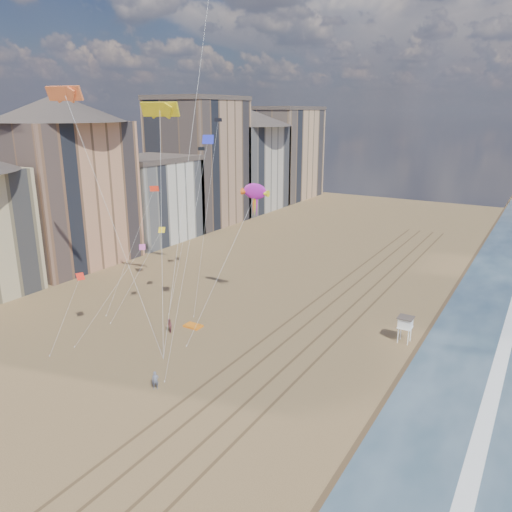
% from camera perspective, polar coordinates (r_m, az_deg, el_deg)
% --- Properties ---
extents(ground, '(260.00, 260.00, 0.00)m').
position_cam_1_polar(ground, '(42.14, -15.72, -22.07)').
color(ground, brown).
rests_on(ground, ground).
extents(wet_sand, '(260.00, 260.00, 0.00)m').
position_cam_1_polar(wet_sand, '(67.19, 23.21, -7.65)').
color(wet_sand, '#42301E').
rests_on(wet_sand, ground).
extents(foam, '(260.00, 260.00, 0.00)m').
position_cam_1_polar(foam, '(66.92, 26.78, -8.20)').
color(foam, white).
rests_on(foam, ground).
extents(tracks, '(7.68, 120.00, 0.01)m').
position_cam_1_polar(tracks, '(62.11, 6.53, -8.31)').
color(tracks, brown).
rests_on(tracks, ground).
extents(buildings, '(34.72, 131.35, 29.00)m').
position_cam_1_polar(buildings, '(113.24, -8.35, 9.92)').
color(buildings, '#C6B284').
rests_on(buildings, ground).
extents(lifeguard_stand, '(1.72, 1.72, 3.11)m').
position_cam_1_polar(lifeguard_stand, '(60.05, 16.71, -7.33)').
color(lifeguard_stand, white).
rests_on(lifeguard_stand, ground).
extents(grounded_kite, '(2.19, 1.41, 0.25)m').
position_cam_1_polar(grounded_kite, '(62.79, -7.19, -7.94)').
color(grounded_kite, orange).
rests_on(grounded_kite, ground).
extents(show_kite, '(3.85, 6.84, 19.96)m').
position_cam_1_polar(show_kite, '(62.45, -0.12, 7.37)').
color(show_kite, '#B81CB5').
rests_on(show_kite, ground).
extents(kite_flyer_a, '(0.77, 0.77, 1.79)m').
position_cam_1_polar(kite_flyer_a, '(50.17, -11.43, -13.75)').
color(kite_flyer_a, slate).
rests_on(kite_flyer_a, ground).
extents(kite_flyer_b, '(1.10, 1.09, 1.79)m').
position_cam_1_polar(kite_flyer_b, '(61.35, -9.90, -7.87)').
color(kite_flyer_b, brown).
rests_on(kite_flyer_b, ground).
extents(parafoils, '(18.02, 11.17, 14.60)m').
position_cam_1_polar(parafoils, '(60.64, -11.93, 21.06)').
color(parafoils, black).
rests_on(parafoils, ground).
extents(small_kites, '(17.51, 19.37, 17.94)m').
position_cam_1_polar(small_kites, '(63.36, -9.78, 7.94)').
color(small_kites, yellow).
rests_on(small_kites, ground).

